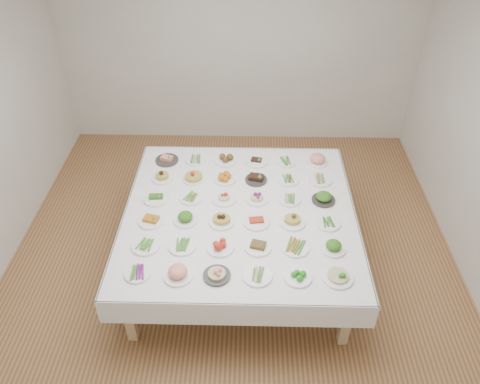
{
  "coord_description": "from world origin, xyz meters",
  "views": [
    {
      "loc": [
        0.16,
        -3.74,
        3.88
      ],
      "look_at": [
        0.08,
        0.0,
        0.88
      ],
      "focal_mm": 35.0,
      "sensor_mm": 36.0,
      "label": 1
    }
  ],
  "objects_px": {
    "display_table": "(240,216)",
    "dish_0": "(138,273)",
    "dish_35": "(318,159)",
    "dish_18": "(156,197)"
  },
  "relations": [
    {
      "from": "display_table",
      "to": "dish_18",
      "type": "bearing_deg",
      "value": 169.14
    },
    {
      "from": "dish_0",
      "to": "dish_18",
      "type": "bearing_deg",
      "value": 90.35
    },
    {
      "from": "dish_0",
      "to": "dish_35",
      "type": "xyz_separation_m",
      "value": [
        1.75,
        1.74,
        0.04
      ]
    },
    {
      "from": "display_table",
      "to": "dish_0",
      "type": "xyz_separation_m",
      "value": [
        -0.87,
        -0.87,
        0.09
      ]
    },
    {
      "from": "display_table",
      "to": "dish_35",
      "type": "relative_size",
      "value": 10.35
    },
    {
      "from": "display_table",
      "to": "dish_0",
      "type": "relative_size",
      "value": 10.28
    },
    {
      "from": "dish_0",
      "to": "dish_35",
      "type": "bearing_deg",
      "value": 44.72
    },
    {
      "from": "dish_18",
      "to": "dish_0",
      "type": "bearing_deg",
      "value": -89.65
    },
    {
      "from": "dish_0",
      "to": "dish_35",
      "type": "height_order",
      "value": "dish_35"
    },
    {
      "from": "dish_35",
      "to": "dish_18",
      "type": "bearing_deg",
      "value": -158.29
    }
  ]
}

